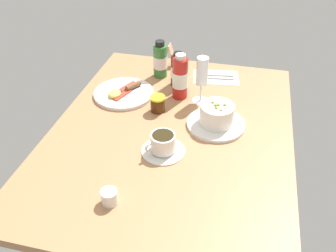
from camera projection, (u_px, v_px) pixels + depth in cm
name	position (u px, v px, depth cm)	size (l,w,h in cm)	color
ground_plane	(171.00, 133.00, 127.84)	(110.00, 84.00, 3.00)	#A8754C
porridge_bowl	(216.00, 117.00, 126.54)	(20.93, 20.93, 9.32)	silver
cutlery_setting	(215.00, 77.00, 157.35)	(15.70, 21.47, 0.90)	silver
coffee_cup	(163.00, 144.00, 115.50)	(14.38, 14.38, 6.82)	silver
creamer_jug	(109.00, 197.00, 98.61)	(4.71, 5.69, 5.00)	silver
wine_glass	(202.00, 74.00, 134.83)	(6.47, 6.47, 18.75)	white
jam_jar	(158.00, 104.00, 134.57)	(5.70, 5.70, 6.29)	#42220B
sauce_bottle_green	(160.00, 61.00, 154.22)	(6.10, 6.10, 16.33)	#337233
sauce_bottle_brown	(178.00, 70.00, 148.50)	(6.04, 6.04, 14.68)	#382314
sauce_bottle_red	(180.00, 78.00, 139.60)	(6.16, 6.16, 18.49)	#B21E19
breakfast_plate	(123.00, 93.00, 145.04)	(24.23, 24.23, 3.70)	silver
menu_card	(169.00, 55.00, 163.44)	(4.77, 6.84, 10.43)	tan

